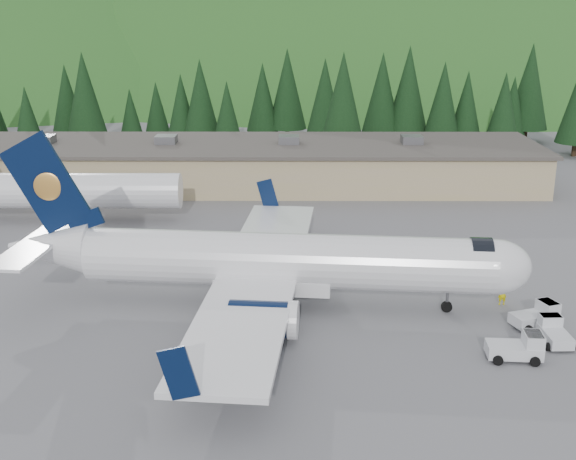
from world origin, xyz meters
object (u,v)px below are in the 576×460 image
at_px(second_airliner, 44,189).
at_px(baggage_tug_c, 553,332).
at_px(airliner, 272,262).
at_px(ramp_worker, 502,293).
at_px(terminal_building, 248,164).
at_px(baggage_tug_b, 519,347).
at_px(baggage_tug_a, 538,315).

bearing_deg(second_airliner, baggage_tug_c, -33.34).
height_order(airliner, ramp_worker, airliner).
bearing_deg(terminal_building, baggage_tug_b, -67.18).
bearing_deg(airliner, baggage_tug_b, -23.17).
relative_size(baggage_tug_b, ramp_worker, 1.90).
bearing_deg(airliner, terminal_building, 101.18).
relative_size(baggage_tug_a, baggage_tug_b, 1.02).
relative_size(baggage_tug_a, terminal_building, 0.05).
bearing_deg(second_airliner, ramp_worker, -28.05).
bearing_deg(baggage_tug_c, baggage_tug_a, 2.59).
xyz_separation_m(baggage_tug_a, terminal_building, (-22.31, 41.40, 1.86)).
bearing_deg(baggage_tug_c, airliner, 70.15).
xyz_separation_m(baggage_tug_a, baggage_tug_b, (-2.80, -4.97, 0.04)).
xyz_separation_m(second_airliner, baggage_tug_c, (42.43, -27.91, -2.61)).
height_order(baggage_tug_c, ramp_worker, ramp_worker).
distance_m(airliner, baggage_tug_a, 18.94).
bearing_deg(baggage_tug_a, baggage_tug_c, -104.55).
xyz_separation_m(baggage_tug_a, baggage_tug_c, (0.20, -2.51, -0.05)).
bearing_deg(airliner, baggage_tug_c, -12.58).
relative_size(second_airliner, ramp_worker, 15.08).
xyz_separation_m(airliner, baggage_tug_b, (15.62, -8.48, -2.60)).
bearing_deg(terminal_building, ramp_worker, -61.05).
height_order(baggage_tug_c, terminal_building, terminal_building).
height_order(second_airliner, baggage_tug_b, second_airliner).
relative_size(second_airliner, terminal_building, 0.39).
bearing_deg(ramp_worker, baggage_tug_a, 102.87).
relative_size(baggage_tug_b, baggage_tug_c, 1.14).
relative_size(baggage_tug_c, terminal_building, 0.04).
bearing_deg(baggage_tug_a, terminal_building, 99.23).
distance_m(baggage_tug_b, terminal_building, 50.34).
xyz_separation_m(baggage_tug_a, ramp_worker, (-1.44, 3.67, 0.15)).
distance_m(airliner, baggage_tug_c, 19.75).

